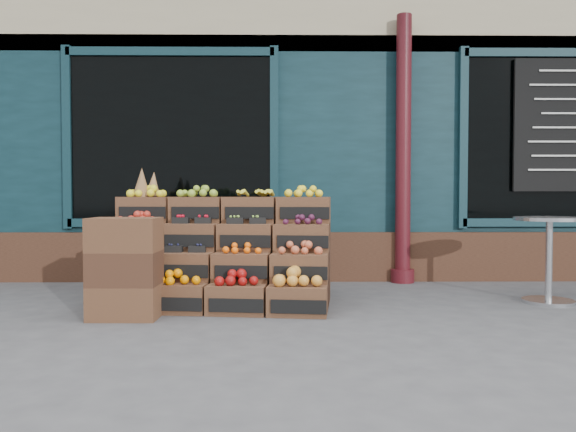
{
  "coord_description": "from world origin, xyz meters",
  "views": [
    {
      "loc": [
        -0.26,
        -4.68,
        1.04
      ],
      "look_at": [
        -0.2,
        0.7,
        0.85
      ],
      "focal_mm": 35.0,
      "sensor_mm": 36.0,
      "label": 1
    }
  ],
  "objects": [
    {
      "name": "shop_facade",
      "position": [
        0.0,
        5.11,
        2.4
      ],
      "size": [
        12.0,
        6.24,
        4.8
      ],
      "color": "#0E2931",
      "rests_on": "ground"
    },
    {
      "name": "crate_display",
      "position": [
        -0.87,
        0.74,
        0.41
      ],
      "size": [
        2.23,
        1.28,
        1.33
      ],
      "rotation": [
        0.0,
        0.0,
        -0.12
      ],
      "color": "#553421",
      "rests_on": "ground"
    },
    {
      "name": "shopkeeper",
      "position": [
        -1.75,
        2.93,
        1.02
      ],
      "size": [
        0.79,
        0.56,
        2.03
      ],
      "primitive_type": "imported",
      "rotation": [
        0.0,
        0.0,
        3.04
      ],
      "color": "#14481C",
      "rests_on": "ground"
    },
    {
      "name": "bistro_table",
      "position": [
        2.34,
        0.72,
        0.52
      ],
      "size": [
        0.67,
        0.67,
        0.84
      ],
      "rotation": [
        0.0,
        0.0,
        -0.25
      ],
      "color": "silver",
      "rests_on": "ground"
    },
    {
      "name": "spare_crates",
      "position": [
        -1.59,
        0.09,
        0.43
      ],
      "size": [
        0.58,
        0.41,
        0.86
      ],
      "rotation": [
        0.0,
        0.0,
        -0.02
      ],
      "color": "#553421",
      "rests_on": "ground"
    },
    {
      "name": "ground",
      "position": [
        0.0,
        0.0,
        0.0
      ],
      "size": [
        60.0,
        60.0,
        0.0
      ],
      "primitive_type": "plane",
      "color": "#48484B",
      "rests_on": "ground"
    }
  ]
}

